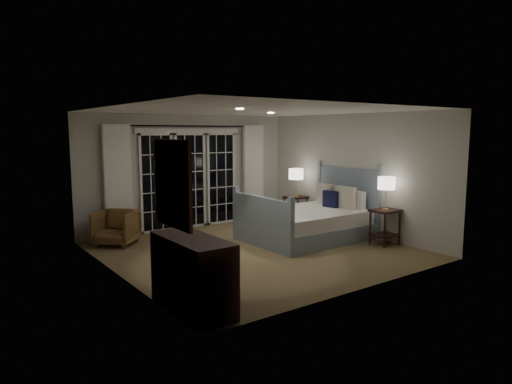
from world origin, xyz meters
TOP-DOWN VIEW (x-y plane):
  - floor at (0.00, 0.00)m, footprint 5.00×5.00m
  - ceiling at (0.00, 0.00)m, footprint 5.00×5.00m
  - wall_left at (-2.50, 0.00)m, footprint 0.02×5.00m
  - wall_right at (2.50, 0.00)m, footprint 0.02×5.00m
  - wall_back at (0.00, 2.50)m, footprint 5.00×0.02m
  - wall_front at (0.00, -2.50)m, footprint 5.00×0.02m
  - french_doors at (0.00, 2.46)m, footprint 2.50×0.04m
  - curtain_rod at (0.00, 2.40)m, footprint 3.50×0.03m
  - curtain_left at (-1.65, 2.38)m, footprint 0.55×0.10m
  - curtain_right at (1.65, 2.38)m, footprint 0.55×0.10m
  - downlight_a at (0.80, 0.60)m, footprint 0.12×0.12m
  - downlight_b at (-0.60, -0.40)m, footprint 0.12×0.12m
  - bed at (1.41, 0.11)m, footprint 2.34×1.69m
  - nightstand_left at (2.23, -1.10)m, footprint 0.52×0.42m
  - nightstand_right at (2.15, 1.38)m, footprint 0.49×0.40m
  - lamp_left at (2.23, -1.10)m, footprint 0.32×0.32m
  - lamp_right at (2.15, 1.38)m, footprint 0.33×0.33m
  - armchair at (-1.89, 1.88)m, footprint 1.01×1.01m
  - dresser at (-2.23, -1.79)m, footprint 0.53×1.26m
  - mirror at (-2.47, -1.79)m, footprint 0.05×0.85m

SIDE VIEW (x-z plane):
  - floor at x=0.00m, z-range 0.00..0.00m
  - armchair at x=-1.89m, z-range 0.00..0.66m
  - bed at x=1.41m, z-range -0.34..1.03m
  - nightstand_right at x=2.15m, z-range 0.10..0.75m
  - dresser at x=-2.23m, z-range 0.00..0.89m
  - nightstand_left at x=2.23m, z-range 0.11..0.78m
  - french_doors at x=0.00m, z-range -0.01..2.19m
  - curtain_left at x=-1.65m, z-range 0.02..2.27m
  - curtain_right at x=1.65m, z-range 0.02..2.27m
  - lamp_right at x=2.15m, z-range 0.84..1.48m
  - lamp_left at x=2.23m, z-range 0.86..1.48m
  - wall_left at x=-2.50m, z-range 0.00..2.50m
  - wall_right at x=2.50m, z-range 0.00..2.50m
  - wall_back at x=0.00m, z-range 0.00..2.50m
  - wall_front at x=0.00m, z-range 0.00..2.50m
  - mirror at x=-2.47m, z-range 1.05..2.05m
  - curtain_rod at x=0.00m, z-range 2.23..2.27m
  - downlight_a at x=0.80m, z-range 2.48..2.50m
  - downlight_b at x=-0.60m, z-range 2.48..2.50m
  - ceiling at x=0.00m, z-range 2.50..2.50m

